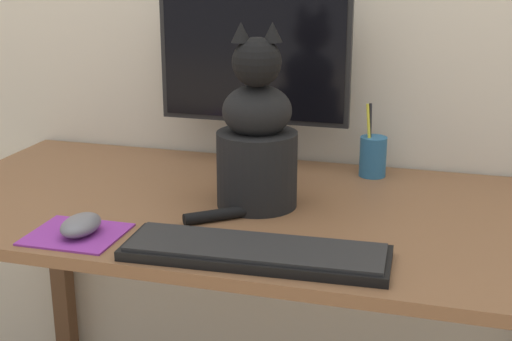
{
  "coord_description": "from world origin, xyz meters",
  "views": [
    {
      "loc": [
        0.42,
        -1.39,
        1.25
      ],
      "look_at": [
        0.06,
        -0.14,
        0.84
      ],
      "focal_mm": 50.0,
      "sensor_mm": 36.0,
      "label": 1
    }
  ],
  "objects": [
    {
      "name": "monitor",
      "position": [
        -0.07,
        0.27,
        0.97
      ],
      "size": [
        0.48,
        0.17,
        0.44
      ],
      "color": "black",
      "rests_on": "desk"
    },
    {
      "name": "pen_cup",
      "position": [
        0.23,
        0.28,
        0.77
      ],
      "size": [
        0.06,
        0.06,
        0.18
      ],
      "color": "#286089",
      "rests_on": "desk"
    },
    {
      "name": "desk",
      "position": [
        0.0,
        0.0,
        0.63
      ],
      "size": [
        1.45,
        0.73,
        0.72
      ],
      "color": "brown",
      "rests_on": "ground_plane"
    },
    {
      "name": "keyboard",
      "position": [
        0.09,
        -0.27,
        0.73
      ],
      "size": [
        0.49,
        0.17,
        0.02
      ],
      "rotation": [
        0.0,
        0.0,
        0.05
      ],
      "color": "black",
      "rests_on": "desk"
    },
    {
      "name": "cat",
      "position": [
        0.02,
        -0.01,
        0.87
      ],
      "size": [
        0.22,
        0.27,
        0.39
      ],
      "rotation": [
        0.0,
        0.0,
        0.32
      ],
      "color": "black",
      "rests_on": "desk"
    },
    {
      "name": "mousepad_left",
      "position": [
        -0.27,
        -0.26,
        0.72
      ],
      "size": [
        0.18,
        0.16,
        0.0
      ],
      "rotation": [
        0.0,
        0.0,
        0.01
      ],
      "color": "purple",
      "rests_on": "desk"
    },
    {
      "name": "computer_mouse_left",
      "position": [
        -0.26,
        -0.26,
        0.74
      ],
      "size": [
        0.07,
        0.1,
        0.04
      ],
      "color": "slate",
      "rests_on": "mousepad_left"
    }
  ]
}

